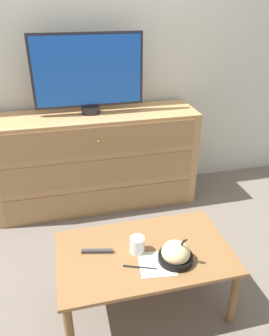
# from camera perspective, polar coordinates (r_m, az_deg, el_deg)

# --- Properties ---
(ground_plane) EXTENTS (12.00, 12.00, 0.00)m
(ground_plane) POSITION_cam_1_polar(r_m,az_deg,el_deg) (3.16, -7.87, -3.35)
(ground_plane) COLOR #70665B
(wall_back) EXTENTS (12.00, 0.05, 2.60)m
(wall_back) POSITION_cam_1_polar(r_m,az_deg,el_deg) (2.75, -9.78, 20.77)
(wall_back) COLOR silver
(wall_back) RESTS_ON ground_plane
(dresser) EXTENTS (1.63, 0.46, 0.81)m
(dresser) POSITION_cam_1_polar(r_m,az_deg,el_deg) (2.75, -6.66, 1.31)
(dresser) COLOR tan
(dresser) RESTS_ON ground_plane
(tv) EXTENTS (0.83, 0.14, 0.59)m
(tv) POSITION_cam_1_polar(r_m,az_deg,el_deg) (2.55, -8.08, 16.11)
(tv) COLOR #232328
(tv) RESTS_ON dresser
(coffee_table) EXTENTS (0.95, 0.56, 0.38)m
(coffee_table) POSITION_cam_1_polar(r_m,az_deg,el_deg) (1.88, 1.71, -15.44)
(coffee_table) COLOR olive
(coffee_table) RESTS_ON ground_plane
(takeout_bowl) EXTENTS (0.18, 0.18, 0.17)m
(takeout_bowl) POSITION_cam_1_polar(r_m,az_deg,el_deg) (1.77, 7.18, -14.64)
(takeout_bowl) COLOR black
(takeout_bowl) RESTS_ON coffee_table
(drink_cup) EXTENTS (0.08, 0.08, 0.09)m
(drink_cup) POSITION_cam_1_polar(r_m,az_deg,el_deg) (1.81, 0.47, -13.38)
(drink_cup) COLOR beige
(drink_cup) RESTS_ON coffee_table
(napkin) EXTENTS (0.20, 0.20, 0.00)m
(napkin) POSITION_cam_1_polar(r_m,az_deg,el_deg) (1.77, 3.93, -16.33)
(napkin) COLOR silver
(napkin) RESTS_ON coffee_table
(knife) EXTENTS (0.17, 0.07, 0.01)m
(knife) POSITION_cam_1_polar(r_m,az_deg,el_deg) (1.75, 0.94, -16.93)
(knife) COLOR black
(knife) RESTS_ON coffee_table
(remote_control) EXTENTS (0.17, 0.06, 0.02)m
(remote_control) POSITION_cam_1_polar(r_m,az_deg,el_deg) (1.84, -6.52, -14.20)
(remote_control) COLOR #38383D
(remote_control) RESTS_ON coffee_table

